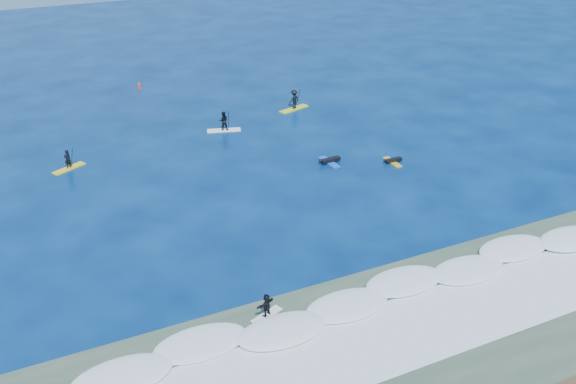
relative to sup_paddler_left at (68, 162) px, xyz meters
name	(u,v)px	position (x,y,z in m)	size (l,w,h in m)	color
ground	(311,213)	(13.67, -14.21, -0.58)	(160.00, 160.00, 0.00)	#031A46
shallow_water	(439,336)	(13.67, -28.21, -0.58)	(90.00, 13.00, 0.01)	#374B39
breaking_wave	(394,293)	(13.67, -24.21, -0.58)	(40.00, 6.00, 0.30)	white
whitewater	(426,324)	(13.67, -27.21, -0.58)	(34.00, 5.00, 0.02)	silver
sup_paddler_left	(68,162)	(0.00, 0.00, 0.00)	(2.66, 1.81, 1.86)	yellow
sup_paddler_center	(224,123)	(13.57, 2.27, 0.19)	(3.03, 1.55, 2.07)	white
sup_paddler_right	(294,101)	(21.55, 4.53, 0.29)	(3.27, 1.70, 2.23)	yellow
prone_paddler_near	(392,161)	(23.22, -9.77, -0.44)	(1.61, 2.04, 0.43)	gold
prone_paddler_far	(329,161)	(18.71, -7.66, -0.41)	(1.89, 2.41, 0.50)	blue
wave_surfer	(267,307)	(6.44, -23.26, 0.20)	(1.94, 1.16, 1.36)	silver
marker_buoy	(139,86)	(9.71, 17.11, -0.25)	(0.32, 0.32, 0.76)	#FD3616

